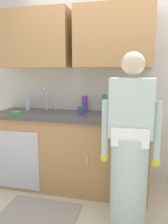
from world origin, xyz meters
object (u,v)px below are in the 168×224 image
at_px(bottle_cleaner_spray, 28,104).
at_px(cup_by_sink, 81,111).
at_px(bottle_water_short, 85,104).
at_px(sink, 45,114).
at_px(bottle_dish_liquid, 121,106).
at_px(bottle_soap, 105,103).
at_px(sponge, 16,113).
at_px(bottle_water_tall, 142,103).
at_px(knife_on_counter, 129,117).
at_px(person_at_sink, 130,156).

relative_size(bottle_cleaner_spray, cup_by_sink, 1.71).
bearing_deg(bottle_water_short, cup_by_sink, -88.83).
xyz_separation_m(sink, bottle_dish_liquid, (0.93, 0.18, 0.11)).
bearing_deg(bottle_soap, bottle_water_short, 178.13).
height_order(cup_by_sink, sponge, cup_by_sink).
relative_size(bottle_soap, bottle_water_tall, 0.92).
xyz_separation_m(bottle_dish_liquid, cup_by_sink, (-0.46, -0.21, -0.04)).
height_order(bottle_water_short, sponge, bottle_water_short).
xyz_separation_m(bottle_soap, knife_on_counter, (0.31, -0.24, -0.11)).
bearing_deg(sponge, bottle_water_tall, 14.14).
distance_m(bottle_water_tall, cup_by_sink, 0.76).
xyz_separation_m(bottle_soap, cup_by_sink, (-0.26, -0.22, -0.07)).
height_order(sink, sponge, sink).
relative_size(bottle_soap, sponge, 2.11).
bearing_deg(knife_on_counter, bottle_dish_liquid, 49.75).
relative_size(bottle_dish_liquid, sponge, 1.68).
height_order(bottle_water_tall, bottle_cleaner_spray, bottle_water_tall).
relative_size(cup_by_sink, sponge, 0.88).
bearing_deg(bottle_soap, person_at_sink, -66.17).
height_order(sink, knife_on_counter, sink).
bearing_deg(bottle_water_short, bottle_dish_liquid, -2.67).
bearing_deg(bottle_cleaner_spray, sponge, -88.42).
height_order(knife_on_counter, sponge, sponge).
height_order(bottle_soap, bottle_water_short, bottle_soap).
bearing_deg(sponge, cup_by_sink, 8.94).
relative_size(bottle_water_tall, sponge, 2.29).
height_order(bottle_soap, bottle_cleaner_spray, bottle_soap).
bearing_deg(bottle_dish_liquid, sink, -169.23).
height_order(bottle_water_tall, cup_by_sink, bottle_water_tall).
bearing_deg(knife_on_counter, bottle_water_tall, -4.04).
distance_m(person_at_sink, cup_by_sink, 0.88).
bearing_deg(bottle_cleaner_spray, bottle_dish_liquid, 0.65).
height_order(bottle_soap, cup_by_sink, bottle_soap).
height_order(bottle_cleaner_spray, sponge, bottle_cleaner_spray).
bearing_deg(sink, knife_on_counter, -2.82).
height_order(bottle_dish_liquid, bottle_water_short, bottle_water_short).
distance_m(sink, sponge, 0.35).
height_order(person_at_sink, cup_by_sink, person_at_sink).
relative_size(bottle_water_tall, knife_on_counter, 1.05).
relative_size(sink, bottle_soap, 2.15).
height_order(bottle_water_short, cup_by_sink, bottle_water_short).
xyz_separation_m(bottle_water_short, sponge, (-0.78, -0.35, -0.09)).
relative_size(bottle_water_tall, bottle_cleaner_spray, 1.53).
bearing_deg(bottle_dish_liquid, bottle_water_tall, 10.04).
bearing_deg(sink, sponge, -153.44).
xyz_separation_m(bottle_soap, bottle_water_short, (-0.26, 0.01, -0.02)).
height_order(bottle_dish_liquid, sponge, bottle_dish_liquid).
height_order(person_at_sink, bottle_dish_liquid, person_at_sink).
bearing_deg(cup_by_sink, bottle_cleaner_spray, 166.21).
distance_m(sink, cup_by_sink, 0.48).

